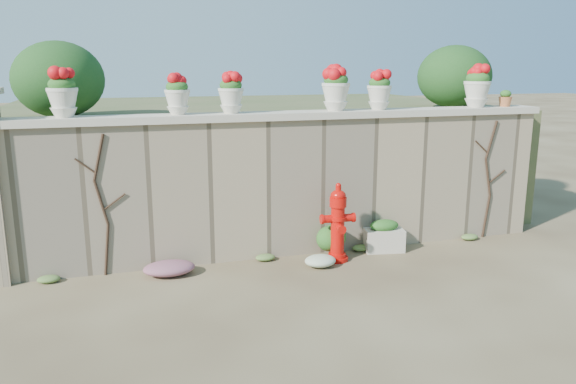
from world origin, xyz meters
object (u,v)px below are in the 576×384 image
object	(u,v)px
fire_hydrant	(338,222)
terracotta_pot	(505,99)
urn_pot_0	(62,94)
planter_box	(384,236)

from	to	relation	value
fire_hydrant	terracotta_pot	world-z (taller)	terracotta_pot
urn_pot_0	terracotta_pot	xyz separation A→B (m)	(6.65, -0.00, -0.18)
planter_box	urn_pot_0	distance (m)	4.92
fire_hydrant	planter_box	xyz separation A→B (m)	(0.84, 0.21, -0.35)
fire_hydrant	terracotta_pot	xyz separation A→B (m)	(3.09, 0.59, 1.65)
planter_box	urn_pot_0	bearing A→B (deg)	-175.01
planter_box	fire_hydrant	bearing A→B (deg)	-156.15
fire_hydrant	terracotta_pot	bearing A→B (deg)	13.80
urn_pot_0	terracotta_pot	bearing A→B (deg)	-0.00
terracotta_pot	planter_box	bearing A→B (deg)	-170.51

